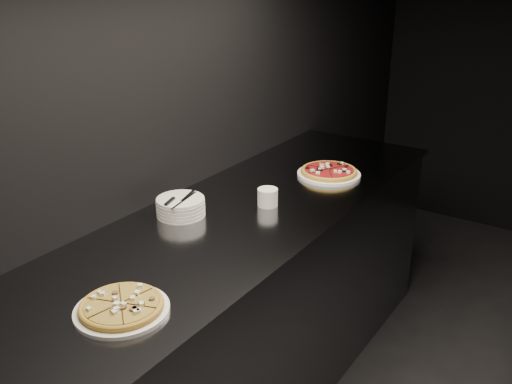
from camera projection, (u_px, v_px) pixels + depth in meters
The scene contains 7 objects.
wall_left at pixel (174, 85), 2.40m from camera, with size 0.02×5.00×2.80m, color black.
counter at pixel (248, 303), 2.56m from camera, with size 0.74×2.44×0.92m.
pizza_mushroom at pixel (122, 307), 1.68m from camera, with size 0.32×0.32×0.03m.
pizza_tomato at pixel (329, 172), 2.75m from camera, with size 0.30×0.30×0.04m.
plate_stack at pixel (181, 207), 2.32m from camera, with size 0.20×0.20×0.07m.
cutlery at pixel (179, 199), 2.29m from camera, with size 0.06×0.21×0.01m.
ramekin at pixel (268, 197), 2.41m from camera, with size 0.09×0.09×0.08m.
Camera 1 is at (-0.88, -1.80, 1.88)m, focal length 40.00 mm.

